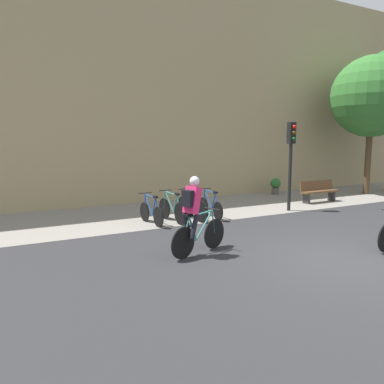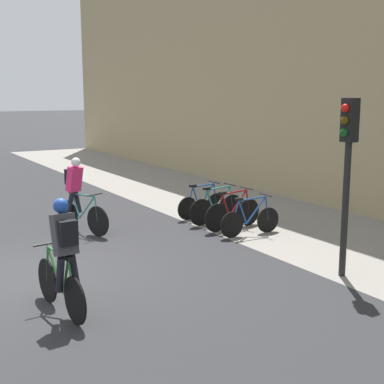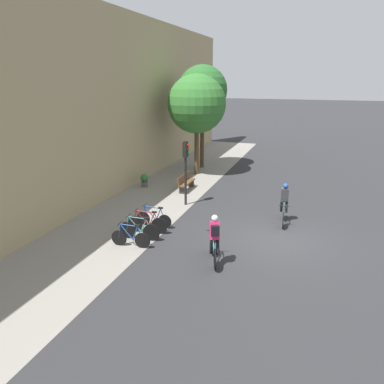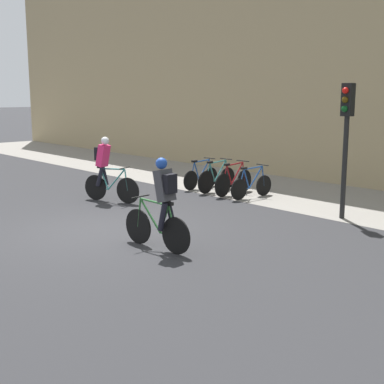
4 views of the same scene
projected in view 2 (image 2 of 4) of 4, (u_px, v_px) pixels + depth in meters
name	position (u px, v px, depth m)	size (l,w,h in m)	color
ground	(33.00, 276.00, 9.74)	(200.00, 200.00, 0.00)	#2B2B2D
kerb_strip	(309.00, 229.00, 13.17)	(44.00, 4.50, 0.01)	gray
cyclist_pink	(77.00, 193.00, 12.75)	(1.71, 0.71, 1.80)	black
cyclist_grey	(63.00, 255.00, 7.83)	(1.76, 0.47, 1.80)	black
parked_bike_0	(202.00, 204.00, 14.31)	(0.46, 1.56, 0.94)	black
parked_bike_1	(217.00, 207.00, 13.71)	(0.46, 1.71, 0.98)	black
parked_bike_2	(233.00, 213.00, 13.11)	(0.46, 1.75, 0.98)	black
parked_bike_3	(250.00, 219.00, 12.52)	(0.46, 1.63, 0.94)	black
traffic_light_pole	(348.00, 154.00, 9.37)	(0.26, 0.30, 3.21)	black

